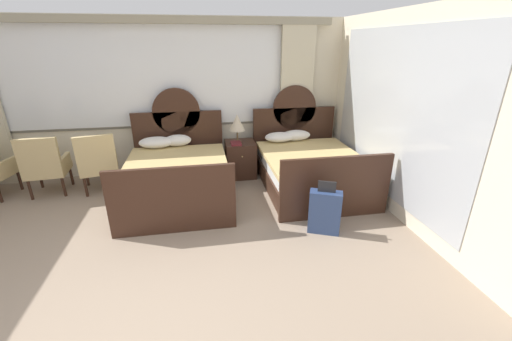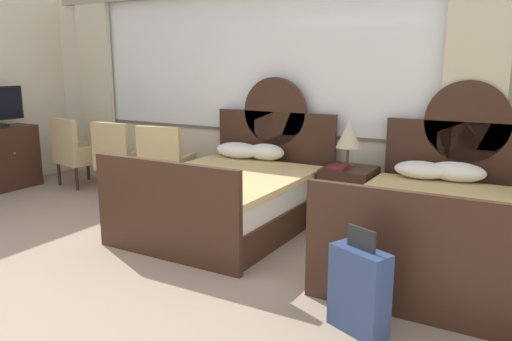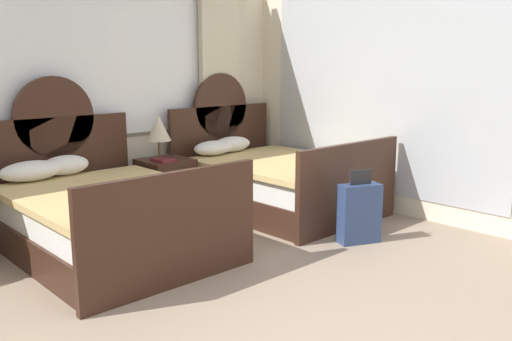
{
  "view_description": "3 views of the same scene",
  "coord_description": "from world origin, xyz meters",
  "px_view_note": "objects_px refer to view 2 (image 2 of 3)",
  "views": [
    {
      "loc": [
        0.82,
        -2.05,
        2.28
      ],
      "look_at": [
        1.5,
        1.77,
        0.73
      ],
      "focal_mm": 22.5,
      "sensor_mm": 36.0,
      "label": 1
    },
    {
      "loc": [
        3.2,
        -1.58,
        1.71
      ],
      "look_at": [
        1.3,
        1.74,
        0.89
      ],
      "focal_mm": 34.86,
      "sensor_mm": 36.0,
      "label": 2
    },
    {
      "loc": [
        -1.75,
        -1.6,
        1.68
      ],
      "look_at": [
        1.51,
        1.9,
        0.72
      ],
      "focal_mm": 37.62,
      "sensor_mm": 36.0,
      "label": 3
    }
  ],
  "objects_px": {
    "book_on_nightstand": "(339,167)",
    "armchair_by_window_right": "(75,151)",
    "bed_near_mirror": "(442,228)",
    "suitcase_on_floor": "(359,290)",
    "nightstand_between_beds": "(349,197)",
    "armchair_by_window_centre": "(119,157)",
    "bed_near_window": "(231,195)",
    "table_lamp_on_nightstand": "(349,135)",
    "armchair_by_window_left": "(165,162)"
  },
  "relations": [
    {
      "from": "nightstand_between_beds",
      "to": "bed_near_window",
      "type": "bearing_deg",
      "value": -148.93
    },
    {
      "from": "armchair_by_window_centre",
      "to": "armchair_by_window_right",
      "type": "xyz_separation_m",
      "value": [
        -0.85,
        0.0,
        0.0
      ]
    },
    {
      "from": "armchair_by_window_centre",
      "to": "bed_near_window",
      "type": "bearing_deg",
      "value": -11.56
    },
    {
      "from": "book_on_nightstand",
      "to": "suitcase_on_floor",
      "type": "distance_m",
      "value": 2.18
    },
    {
      "from": "nightstand_between_beds",
      "to": "table_lamp_on_nightstand",
      "type": "distance_m",
      "value": 0.66
    },
    {
      "from": "bed_near_mirror",
      "to": "armchair_by_window_centre",
      "type": "bearing_deg",
      "value": 174.3
    },
    {
      "from": "armchair_by_window_right",
      "to": "suitcase_on_floor",
      "type": "distance_m",
      "value": 5.11
    },
    {
      "from": "armchair_by_window_right",
      "to": "suitcase_on_floor",
      "type": "xyz_separation_m",
      "value": [
        4.76,
        -1.83,
        -0.22
      ]
    },
    {
      "from": "book_on_nightstand",
      "to": "armchair_by_window_right",
      "type": "relative_size",
      "value": 0.27
    },
    {
      "from": "nightstand_between_beds",
      "to": "armchair_by_window_centre",
      "type": "height_order",
      "value": "armchair_by_window_centre"
    },
    {
      "from": "bed_near_mirror",
      "to": "suitcase_on_floor",
      "type": "height_order",
      "value": "bed_near_mirror"
    },
    {
      "from": "bed_near_window",
      "to": "armchair_by_window_left",
      "type": "distance_m",
      "value": 1.33
    },
    {
      "from": "armchair_by_window_centre",
      "to": "book_on_nightstand",
      "type": "bearing_deg",
      "value": 2.5
    },
    {
      "from": "bed_near_mirror",
      "to": "armchair_by_window_left",
      "type": "xyz_separation_m",
      "value": [
        -3.4,
        0.42,
        0.16
      ]
    },
    {
      "from": "book_on_nightstand",
      "to": "table_lamp_on_nightstand",
      "type": "bearing_deg",
      "value": 72.36
    },
    {
      "from": "table_lamp_on_nightstand",
      "to": "suitcase_on_floor",
      "type": "xyz_separation_m",
      "value": [
        0.84,
        -2.1,
        -0.69
      ]
    },
    {
      "from": "table_lamp_on_nightstand",
      "to": "armchair_by_window_left",
      "type": "xyz_separation_m",
      "value": [
        -2.29,
        -0.27,
        -0.47
      ]
    },
    {
      "from": "book_on_nightstand",
      "to": "armchair_by_window_right",
      "type": "distance_m",
      "value": 3.88
    },
    {
      "from": "table_lamp_on_nightstand",
      "to": "book_on_nightstand",
      "type": "height_order",
      "value": "table_lamp_on_nightstand"
    },
    {
      "from": "table_lamp_on_nightstand",
      "to": "book_on_nightstand",
      "type": "distance_m",
      "value": 0.36
    },
    {
      "from": "armchair_by_window_centre",
      "to": "bed_near_mirror",
      "type": "bearing_deg",
      "value": -5.7
    },
    {
      "from": "nightstand_between_beds",
      "to": "armchair_by_window_centre",
      "type": "xyz_separation_m",
      "value": [
        -3.11,
        -0.24,
        0.19
      ]
    },
    {
      "from": "nightstand_between_beds",
      "to": "suitcase_on_floor",
      "type": "distance_m",
      "value": 2.21
    },
    {
      "from": "bed_near_window",
      "to": "suitcase_on_floor",
      "type": "bearing_deg",
      "value": -36.86
    },
    {
      "from": "table_lamp_on_nightstand",
      "to": "book_on_nightstand",
      "type": "relative_size",
      "value": 1.89
    },
    {
      "from": "nightstand_between_beds",
      "to": "armchair_by_window_centre",
      "type": "relative_size",
      "value": 0.65
    },
    {
      "from": "nightstand_between_beds",
      "to": "book_on_nightstand",
      "type": "height_order",
      "value": "book_on_nightstand"
    },
    {
      "from": "bed_near_mirror",
      "to": "book_on_nightstand",
      "type": "bearing_deg",
      "value": 154.57
    },
    {
      "from": "bed_near_window",
      "to": "armchair_by_window_centre",
      "type": "xyz_separation_m",
      "value": [
        -2.03,
        0.42,
        0.16
      ]
    },
    {
      "from": "bed_near_window",
      "to": "armchair_by_window_centre",
      "type": "relative_size",
      "value": 2.18
    },
    {
      "from": "armchair_by_window_left",
      "to": "armchair_by_window_right",
      "type": "bearing_deg",
      "value": -179.96
    },
    {
      "from": "bed_near_mirror",
      "to": "book_on_nightstand",
      "type": "height_order",
      "value": "bed_near_mirror"
    },
    {
      "from": "armchair_by_window_centre",
      "to": "suitcase_on_floor",
      "type": "distance_m",
      "value": 4.32
    },
    {
      "from": "book_on_nightstand",
      "to": "armchair_by_window_left",
      "type": "distance_m",
      "value": 2.25
    },
    {
      "from": "nightstand_between_beds",
      "to": "armchair_by_window_right",
      "type": "relative_size",
      "value": 0.65
    },
    {
      "from": "armchair_by_window_right",
      "to": "armchair_by_window_centre",
      "type": "bearing_deg",
      "value": -0.06
    },
    {
      "from": "bed_near_window",
      "to": "book_on_nightstand",
      "type": "relative_size",
      "value": 8.17
    },
    {
      "from": "armchair_by_window_left",
      "to": "table_lamp_on_nightstand",
      "type": "bearing_deg",
      "value": 6.82
    },
    {
      "from": "armchair_by_window_left",
      "to": "armchair_by_window_right",
      "type": "relative_size",
      "value": 1.0
    },
    {
      "from": "armchair_by_window_centre",
      "to": "table_lamp_on_nightstand",
      "type": "bearing_deg",
      "value": 5.13
    },
    {
      "from": "bed_near_mirror",
      "to": "armchair_by_window_left",
      "type": "distance_m",
      "value": 3.43
    },
    {
      "from": "book_on_nightstand",
      "to": "armchair_by_window_right",
      "type": "bearing_deg",
      "value": -178.06
    },
    {
      "from": "suitcase_on_floor",
      "to": "armchair_by_window_centre",
      "type": "bearing_deg",
      "value": 154.97
    },
    {
      "from": "nightstand_between_beds",
      "to": "table_lamp_on_nightstand",
      "type": "height_order",
      "value": "table_lamp_on_nightstand"
    },
    {
      "from": "armchair_by_window_left",
      "to": "armchair_by_window_centre",
      "type": "distance_m",
      "value": 0.78
    },
    {
      "from": "book_on_nightstand",
      "to": "armchair_by_window_centre",
      "type": "distance_m",
      "value": 3.03
    },
    {
      "from": "armchair_by_window_left",
      "to": "armchair_by_window_right",
      "type": "distance_m",
      "value": 1.63
    },
    {
      "from": "armchair_by_window_centre",
      "to": "armchair_by_window_right",
      "type": "distance_m",
      "value": 0.85
    },
    {
      "from": "bed_near_window",
      "to": "suitcase_on_floor",
      "type": "height_order",
      "value": "bed_near_window"
    },
    {
      "from": "suitcase_on_floor",
      "to": "armchair_by_window_left",
      "type": "bearing_deg",
      "value": 149.72
    }
  ]
}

